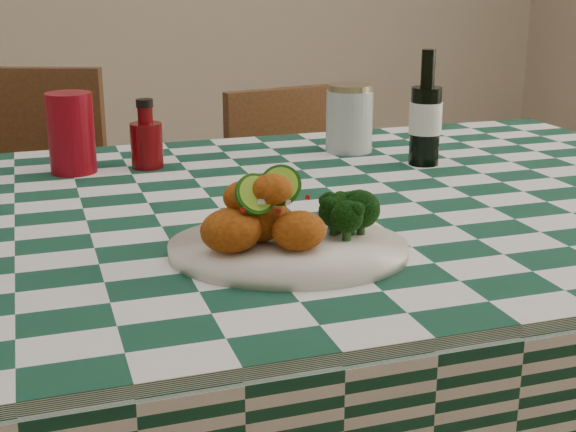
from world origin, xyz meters
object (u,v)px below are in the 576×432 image
object	(u,v)px
plate	(288,249)
red_tumbler	(71,133)
dining_table	(282,416)
ketchup_bottle	(146,134)
wooden_chair_right	(320,252)
beer_bottle	(426,108)
wooden_chair_left	(8,267)
mason_jar	(349,118)
fried_chicken_pile	(270,210)

from	to	relation	value
plate	red_tumbler	xyz separation A→B (m)	(-0.24, 0.55, 0.06)
dining_table	ketchup_bottle	xyz separation A→B (m)	(-0.17, 0.31, 0.46)
plate	wooden_chair_right	xyz separation A→B (m)	(0.41, 0.96, -0.38)
dining_table	beer_bottle	xyz separation A→B (m)	(0.34, 0.17, 0.50)
red_tumbler	plate	bearing A→B (deg)	-66.82
beer_bottle	wooden_chair_right	bearing A→B (deg)	90.24
red_tumbler	wooden_chair_left	size ratio (longest dim) A/B	0.16
dining_table	beer_bottle	distance (m)	0.63
dining_table	plate	size ratio (longest dim) A/B	5.27
ketchup_bottle	mason_jar	world-z (taller)	mason_jar
plate	mason_jar	world-z (taller)	mason_jar
fried_chicken_pile	dining_table	bearing A→B (deg)	68.98
beer_bottle	wooden_chair_right	distance (m)	0.73
ketchup_bottle	plate	bearing A→B (deg)	-79.55
dining_table	fried_chicken_pile	distance (m)	0.53
red_tumbler	wooden_chair_right	size ratio (longest dim) A/B	0.18
dining_table	wooden_chair_left	distance (m)	0.88
plate	beer_bottle	xyz separation A→B (m)	(0.41, 0.41, 0.10)
dining_table	mason_jar	bearing A→B (deg)	52.07
fried_chicken_pile	wooden_chair_left	xyz separation A→B (m)	(-0.36, 0.99, -0.40)
mason_jar	wooden_chair_right	world-z (taller)	mason_jar
plate	ketchup_bottle	size ratio (longest dim) A/B	2.43
dining_table	red_tumbler	xyz separation A→B (m)	(-0.30, 0.31, 0.47)
plate	mason_jar	size ratio (longest dim) A/B	2.30
beer_bottle	fried_chicken_pile	bearing A→B (deg)	-136.78
dining_table	beer_bottle	size ratio (longest dim) A/B	7.61
plate	fried_chicken_pile	bearing A→B (deg)	-180.00
wooden_chair_left	wooden_chair_right	size ratio (longest dim) A/B	1.09
mason_jar	wooden_chair_left	distance (m)	0.92
mason_jar	beer_bottle	distance (m)	0.18
plate	beer_bottle	distance (m)	0.58
beer_bottle	plate	bearing A→B (deg)	-135.10
ketchup_bottle	dining_table	bearing A→B (deg)	-61.06
ketchup_bottle	wooden_chair_left	world-z (taller)	ketchup_bottle
plate	beer_bottle	world-z (taller)	beer_bottle
dining_table	plate	xyz separation A→B (m)	(-0.07, -0.24, 0.40)
mason_jar	plate	bearing A→B (deg)	-119.43
red_tumbler	fried_chicken_pile	bearing A→B (deg)	-69.02
plate	dining_table	bearing A→B (deg)	74.26
mason_jar	dining_table	bearing A→B (deg)	-127.93
plate	red_tumbler	distance (m)	0.60
dining_table	fried_chicken_pile	xyz separation A→B (m)	(-0.09, -0.24, 0.46)
ketchup_bottle	wooden_chair_right	bearing A→B (deg)	39.09
fried_chicken_pile	plate	bearing A→B (deg)	0.00
fried_chicken_pile	red_tumbler	size ratio (longest dim) A/B	1.00
red_tumbler	mason_jar	size ratio (longest dim) A/B	1.07
red_tumbler	wooden_chair_left	xyz separation A→B (m)	(-0.15, 0.44, -0.40)
fried_chicken_pile	red_tumbler	distance (m)	0.59
fried_chicken_pile	mason_jar	world-z (taller)	mason_jar
dining_table	beer_bottle	bearing A→B (deg)	25.92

